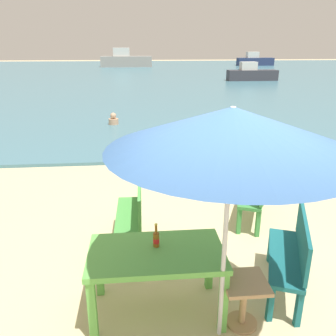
{
  "coord_description": "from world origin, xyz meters",
  "views": [
    {
      "loc": [
        -0.94,
        -3.05,
        2.78
      ],
      "look_at": [
        -0.39,
        3.0,
        0.6
      ],
      "focal_mm": 37.43,
      "sensor_mm": 36.0,
      "label": 1
    }
  ],
  "objects_px": {
    "boat_cargo_ship": "(255,61)",
    "picnic_table_green": "(156,260)",
    "bench_green_right": "(258,189)",
    "boat_fishing_trawler": "(126,60)",
    "side_table_wood": "(244,296)",
    "beer_bottle_amber": "(156,238)",
    "patio_umbrella": "(232,129)",
    "bench_green_left": "(134,210)",
    "bench_teal_center": "(292,251)",
    "swimmer_person": "(113,120)",
    "boat_tanker": "(252,74)"
  },
  "relations": [
    {
      "from": "bench_green_right",
      "to": "beer_bottle_amber",
      "type": "bearing_deg",
      "value": -133.05
    },
    {
      "from": "beer_bottle_amber",
      "to": "boat_fishing_trawler",
      "type": "height_order",
      "value": "boat_fishing_trawler"
    },
    {
      "from": "beer_bottle_amber",
      "to": "bench_teal_center",
      "type": "xyz_separation_m",
      "value": [
        1.56,
        0.1,
        -0.31
      ]
    },
    {
      "from": "side_table_wood",
      "to": "swimmer_person",
      "type": "bearing_deg",
      "value": 101.07
    },
    {
      "from": "beer_bottle_amber",
      "to": "patio_umbrella",
      "type": "bearing_deg",
      "value": -37.76
    },
    {
      "from": "picnic_table_green",
      "to": "boat_fishing_trawler",
      "type": "xyz_separation_m",
      "value": [
        -1.24,
        40.36,
        0.21
      ]
    },
    {
      "from": "side_table_wood",
      "to": "bench_teal_center",
      "type": "relative_size",
      "value": 0.43
    },
    {
      "from": "bench_green_left",
      "to": "swimmer_person",
      "type": "xyz_separation_m",
      "value": [
        -0.72,
        7.71,
        -0.3
      ]
    },
    {
      "from": "beer_bottle_amber",
      "to": "boat_cargo_ship",
      "type": "relative_size",
      "value": 0.06
    },
    {
      "from": "picnic_table_green",
      "to": "boat_fishing_trawler",
      "type": "relative_size",
      "value": 0.24
    },
    {
      "from": "boat_cargo_ship",
      "to": "bench_teal_center",
      "type": "bearing_deg",
      "value": -107.8
    },
    {
      "from": "boat_fishing_trawler",
      "to": "boat_tanker",
      "type": "distance_m",
      "value": 19.51
    },
    {
      "from": "picnic_table_green",
      "to": "patio_umbrella",
      "type": "distance_m",
      "value": 1.63
    },
    {
      "from": "patio_umbrella",
      "to": "bench_green_right",
      "type": "height_order",
      "value": "patio_umbrella"
    },
    {
      "from": "boat_fishing_trawler",
      "to": "patio_umbrella",
      "type": "bearing_deg",
      "value": -87.41
    },
    {
      "from": "swimmer_person",
      "to": "boat_fishing_trawler",
      "type": "relative_size",
      "value": 0.07
    },
    {
      "from": "bench_green_right",
      "to": "bench_green_left",
      "type": "bearing_deg",
      "value": -164.15
    },
    {
      "from": "boat_cargo_ship",
      "to": "picnic_table_green",
      "type": "bearing_deg",
      "value": -109.65
    },
    {
      "from": "side_table_wood",
      "to": "boat_tanker",
      "type": "bearing_deg",
      "value": 71.97
    },
    {
      "from": "beer_bottle_amber",
      "to": "boat_cargo_ship",
      "type": "bearing_deg",
      "value": 70.32
    },
    {
      "from": "picnic_table_green",
      "to": "bench_green_right",
      "type": "xyz_separation_m",
      "value": [
        1.76,
        1.96,
        -0.11
      ]
    },
    {
      "from": "picnic_table_green",
      "to": "bench_teal_center",
      "type": "distance_m",
      "value": 1.58
    },
    {
      "from": "swimmer_person",
      "to": "beer_bottle_amber",
      "type": "bearing_deg",
      "value": -83.86
    },
    {
      "from": "boat_fishing_trawler",
      "to": "bench_green_right",
      "type": "bearing_deg",
      "value": -85.55
    },
    {
      "from": "picnic_table_green",
      "to": "boat_cargo_ship",
      "type": "relative_size",
      "value": 0.31
    },
    {
      "from": "boat_fishing_trawler",
      "to": "boat_cargo_ship",
      "type": "relative_size",
      "value": 1.31
    },
    {
      "from": "patio_umbrella",
      "to": "bench_green_left",
      "type": "xyz_separation_m",
      "value": [
        -0.85,
        1.77,
        -1.58
      ]
    },
    {
      "from": "patio_umbrella",
      "to": "bench_green_left",
      "type": "distance_m",
      "value": 2.52
    },
    {
      "from": "side_table_wood",
      "to": "bench_green_left",
      "type": "relative_size",
      "value": 0.45
    },
    {
      "from": "bench_teal_center",
      "to": "side_table_wood",
      "type": "bearing_deg",
      "value": -146.2
    },
    {
      "from": "side_table_wood",
      "to": "bench_green_left",
      "type": "height_order",
      "value": "bench_green_left"
    },
    {
      "from": "patio_umbrella",
      "to": "boat_tanker",
      "type": "height_order",
      "value": "patio_umbrella"
    },
    {
      "from": "bench_teal_center",
      "to": "boat_fishing_trawler",
      "type": "xyz_separation_m",
      "value": [
        -2.8,
        40.16,
        0.31
      ]
    },
    {
      "from": "bench_green_right",
      "to": "boat_fishing_trawler",
      "type": "height_order",
      "value": "boat_fishing_trawler"
    },
    {
      "from": "boat_cargo_ship",
      "to": "boat_tanker",
      "type": "xyz_separation_m",
      "value": [
        -6.27,
        -18.17,
        -0.1
      ]
    },
    {
      "from": "side_table_wood",
      "to": "swimmer_person",
      "type": "height_order",
      "value": "side_table_wood"
    },
    {
      "from": "boat_tanker",
      "to": "bench_green_left",
      "type": "bearing_deg",
      "value": -111.82
    },
    {
      "from": "beer_bottle_amber",
      "to": "swimmer_person",
      "type": "relative_size",
      "value": 0.65
    },
    {
      "from": "beer_bottle_amber",
      "to": "bench_green_right",
      "type": "bearing_deg",
      "value": 46.95
    },
    {
      "from": "beer_bottle_amber",
      "to": "bench_green_left",
      "type": "bearing_deg",
      "value": 100.75
    },
    {
      "from": "beer_bottle_amber",
      "to": "bench_teal_center",
      "type": "relative_size",
      "value": 0.21
    },
    {
      "from": "beer_bottle_amber",
      "to": "bench_green_right",
      "type": "height_order",
      "value": "beer_bottle_amber"
    },
    {
      "from": "side_table_wood",
      "to": "bench_green_right",
      "type": "xyz_separation_m",
      "value": [
        0.89,
        2.24,
        0.19
      ]
    },
    {
      "from": "boat_fishing_trawler",
      "to": "boat_cargo_ship",
      "type": "distance_m",
      "value": 16.17
    },
    {
      "from": "side_table_wood",
      "to": "bench_teal_center",
      "type": "xyz_separation_m",
      "value": [
        0.69,
        0.46,
        0.19
      ]
    },
    {
      "from": "bench_green_right",
      "to": "boat_fishing_trawler",
      "type": "xyz_separation_m",
      "value": [
        -2.99,
        38.39,
        0.31
      ]
    },
    {
      "from": "side_table_wood",
      "to": "picnic_table_green",
      "type": "bearing_deg",
      "value": 162.64
    },
    {
      "from": "picnic_table_green",
      "to": "boat_fishing_trawler",
      "type": "height_order",
      "value": "boat_fishing_trawler"
    },
    {
      "from": "side_table_wood",
      "to": "boat_fishing_trawler",
      "type": "distance_m",
      "value": 40.68
    },
    {
      "from": "patio_umbrella",
      "to": "bench_green_right",
      "type": "xyz_separation_m",
      "value": [
        1.15,
        2.34,
        -1.58
      ]
    }
  ]
}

